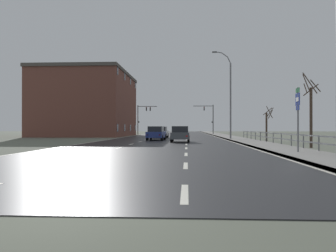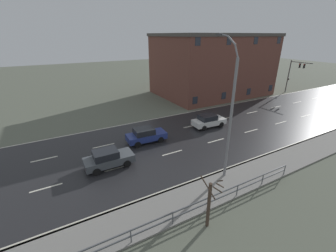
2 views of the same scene
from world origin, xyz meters
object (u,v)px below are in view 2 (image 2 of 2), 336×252
car_distant (209,121)px  car_mid_centre (146,135)px  street_lamp_midground (230,114)px  traffic_signal_left (294,72)px  brick_building (212,65)px  car_near_left (108,158)px

car_distant → car_mid_centre: same height
car_distant → car_mid_centre: (0.12, -8.40, 0.00)m
street_lamp_midground → traffic_signal_left: 33.34m
street_lamp_midground → brick_building: 27.56m
car_mid_centre → car_near_left: bearing=-56.1°
street_lamp_midground → car_distant: 11.14m
brick_building → street_lamp_midground: bearing=-36.9°
car_mid_centre → car_near_left: (2.79, -4.70, 0.00)m
traffic_signal_left → car_mid_centre: (5.87, -33.03, -3.34)m
car_near_left → car_distant: bearing=102.7°
street_lamp_midground → traffic_signal_left: bearing=115.6°
car_distant → brick_building: brick_building is taller
traffic_signal_left → brick_building: bearing=-119.4°
car_mid_centre → brick_building: bearing=127.8°
street_lamp_midground → car_distant: bearing=148.0°
car_distant → brick_building: bearing=142.9°
car_distant → traffic_signal_left: bearing=105.8°
street_lamp_midground → traffic_signal_left: size_ratio=1.73×
street_lamp_midground → car_mid_centre: (-8.55, -2.98, -4.41)m
car_mid_centre → brick_building: (-13.48, 19.53, 4.59)m
car_mid_centre → brick_building: brick_building is taller
car_mid_centre → traffic_signal_left: bearing=103.2°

